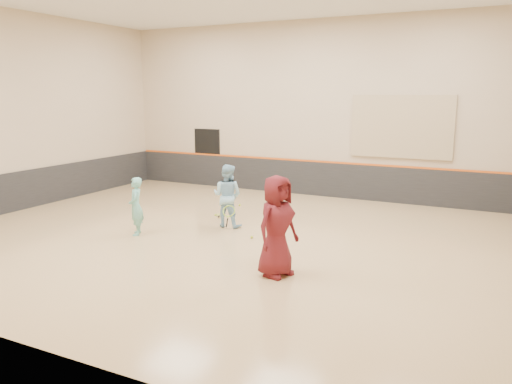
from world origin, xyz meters
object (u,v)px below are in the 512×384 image
at_px(instructor, 227,196).
at_px(young_man, 277,226).
at_px(girl, 136,206).
at_px(spare_racket, 220,214).

height_order(instructor, young_man, young_man).
relative_size(girl, instructor, 0.87).
relative_size(instructor, young_man, 0.84).
height_order(instructor, spare_racket, instructor).
distance_m(instructor, spare_racket, 1.51).
height_order(girl, instructor, instructor).
distance_m(girl, instructor, 2.41).
distance_m(young_man, spare_racket, 5.25).
height_order(young_man, spare_racket, young_man).
xyz_separation_m(girl, instructor, (1.68, 1.72, 0.11)).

